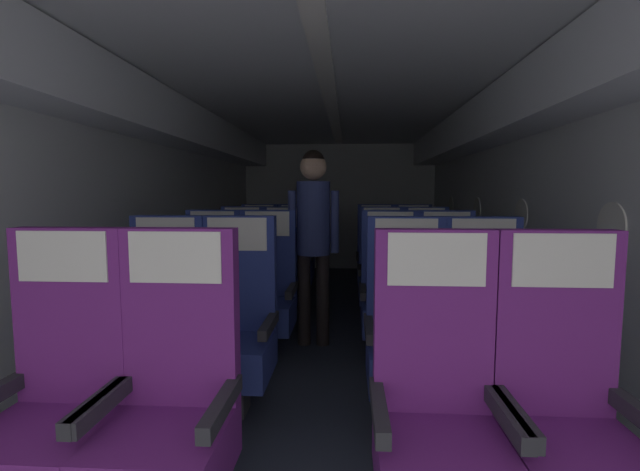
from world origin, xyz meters
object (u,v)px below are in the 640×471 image
Objects in this scene: seat_c_left_window at (211,294)px; seat_e_left_aisle at (295,259)px; seat_b_right_aisle at (485,336)px; seat_d_left_window at (241,272)px; seat_a_left_window at (56,406)px; seat_e_right_aisle at (414,260)px; seat_e_right_window at (376,260)px; seat_b_left_window at (163,329)px; seat_b_left_aisle at (235,330)px; seat_a_right_window at (437,417)px; seat_b_right_window at (406,335)px; seat_a_left_aisle at (171,409)px; seat_c_right_aisle at (447,297)px; seat_d_right_window at (381,274)px; seat_c_left_aisle at (266,294)px; seat_a_right_aisle at (567,420)px; seat_e_left_window at (258,259)px; seat_c_right_window at (390,296)px; seat_d_left_aisle at (284,273)px; seat_d_right_aisle at (427,275)px; flight_attendant at (313,226)px.

seat_c_left_window is 1.00× the size of seat_e_left_aisle.
seat_b_right_aisle is 2.69m from seat_d_left_window.
seat_a_left_window and seat_e_right_aisle have the same top height.
seat_b_right_aisle is at bearing -26.13° from seat_c_left_window.
seat_e_right_window is at bearing 69.10° from seat_a_left_window.
seat_b_left_window is 2.89m from seat_e_left_aisle.
seat_d_left_window is at bearing -153.66° from seat_e_right_aisle.
seat_b_left_aisle and seat_b_right_aisle have the same top height.
seat_b_right_window is (0.01, 0.94, 0.00)m from seat_a_right_window.
seat_d_left_window is (-0.44, 2.87, 0.00)m from seat_a_left_aisle.
seat_d_right_window is at bearing 115.16° from seat_c_right_aisle.
seat_d_left_window is at bearing 98.76° from seat_a_left_aisle.
seat_b_left_window is 1.00× the size of seat_c_left_aisle.
seat_c_left_window is at bearing 89.94° from seat_a_left_window.
seat_c_left_aisle and seat_d_left_window have the same top height.
seat_b_left_aisle is (-1.00, 0.96, 0.00)m from seat_a_right_window.
seat_e_right_window is (-0.44, 1.90, 0.00)m from seat_c_right_aisle.
seat_d_left_window is (-1.90, 2.85, 0.00)m from seat_a_right_aisle.
seat_b_left_aisle is 2.88m from seat_e_left_window.
seat_a_left_window and seat_b_right_window have the same top height.
seat_b_left_window is 0.94m from seat_c_left_window.
seat_e_right_aisle is at bearing 0.10° from seat_e_left_aisle.
seat_a_left_window is 1.00× the size of seat_c_right_window.
seat_d_left_window is 1.73m from seat_e_right_window.
seat_a_right_window and seat_d_left_aisle have the same top height.
seat_d_right_aisle is at bearing 63.03° from seat_a_left_aisle.
seat_d_left_aisle is at bearing -90.16° from seat_e_left_aisle.
seat_d_left_aisle is 0.70× the size of flight_attendant.
seat_c_left_aisle is (-0.99, 1.88, 0.00)m from seat_a_right_window.
seat_d_left_window is at bearing 89.58° from seat_c_left_window.
seat_d_right_aisle is (1.90, 1.90, 0.00)m from seat_b_left_window.
seat_a_right_aisle is 1.00× the size of seat_a_right_window.
seat_c_left_aisle is at bearing 89.26° from seat_b_left_aisle.
seat_a_right_window is 2.37m from seat_c_left_window.
seat_d_left_window is 1.24m from flight_attendant.
seat_c_left_aisle and seat_c_right_aisle have the same top height.
seat_d_left_window and seat_e_right_aisle have the same top height.
seat_b_right_aisle is at bearing -45.22° from seat_d_left_window.
seat_c_right_aisle is 1.00× the size of seat_d_left_window.
seat_d_left_aisle is 1.07m from seat_e_left_window.
flight_attendant is (0.82, 1.16, 0.54)m from seat_b_left_window.
seat_c_left_aisle is 2.41m from seat_e_right_aisle.
flight_attendant is (0.37, 0.22, 0.54)m from seat_c_left_aisle.
seat_e_right_aisle is (1.91, 2.86, 0.00)m from seat_b_left_window.
seat_e_left_aisle is (0.46, -0.00, 0.00)m from seat_e_left_window.
seat_b_right_aisle is at bearing 90.27° from seat_a_right_aisle.
seat_b_left_aisle is at bearing 178.66° from seat_b_right_window.
seat_b_left_window is 1.72m from seat_c_right_window.
seat_a_right_aisle is 2.42m from flight_attendant.
flight_attendant is at bearing -122.68° from seat_e_right_aisle.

